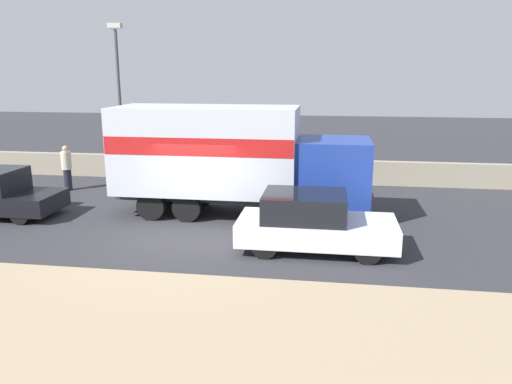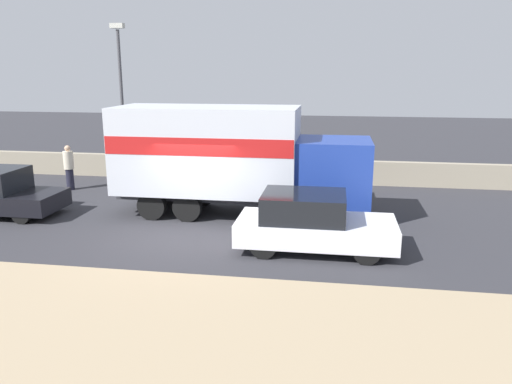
{
  "view_description": "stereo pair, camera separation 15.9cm",
  "coord_description": "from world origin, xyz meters",
  "views": [
    {
      "loc": [
        4.01,
        -13.34,
        4.66
      ],
      "look_at": [
        1.92,
        0.82,
        1.16
      ],
      "focal_mm": 35.0,
      "sensor_mm": 36.0,
      "label": 1
    },
    {
      "loc": [
        4.17,
        -13.32,
        4.66
      ],
      "look_at": [
        1.92,
        0.82,
        1.16
      ],
      "focal_mm": 35.0,
      "sensor_mm": 36.0,
      "label": 2
    }
  ],
  "objects": [
    {
      "name": "car_hatchback",
      "position": [
        3.65,
        -0.67,
        0.76
      ],
      "size": [
        4.15,
        1.88,
        1.54
      ],
      "color": "silver",
      "rests_on": "ground_plane"
    },
    {
      "name": "dirt_shoulder_foreground",
      "position": [
        0.0,
        -5.83,
        0.02
      ],
      "size": [
        60.0,
        5.96,
        0.04
      ],
      "color": "#9E896B",
      "rests_on": "ground_plane"
    },
    {
      "name": "ground_plane",
      "position": [
        0.0,
        0.0,
        0.0
      ],
      "size": [
        80.0,
        80.0,
        0.0
      ],
      "primitive_type": "plane",
      "color": "#2D2D33"
    },
    {
      "name": "street_lamp",
      "position": [
        -4.87,
        7.08,
        3.82
      ],
      "size": [
        0.56,
        0.28,
        6.55
      ],
      "color": "#4C4C51",
      "rests_on": "ground_plane"
    },
    {
      "name": "pedestrian",
      "position": [
        -6.23,
        4.74,
        0.93
      ],
      "size": [
        0.39,
        0.39,
        1.79
      ],
      "color": "#1E1E2D",
      "rests_on": "ground_plane"
    },
    {
      "name": "box_truck",
      "position": [
        0.82,
        2.31,
        1.99
      ],
      "size": [
        8.17,
        2.56,
        3.54
      ],
      "color": "navy",
      "rests_on": "ground_plane"
    },
    {
      "name": "stone_wall_backdrop",
      "position": [
        0.0,
        7.54,
        0.5
      ],
      "size": [
        60.0,
        0.35,
        1.0
      ],
      "color": "gray",
      "rests_on": "ground_plane"
    }
  ]
}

